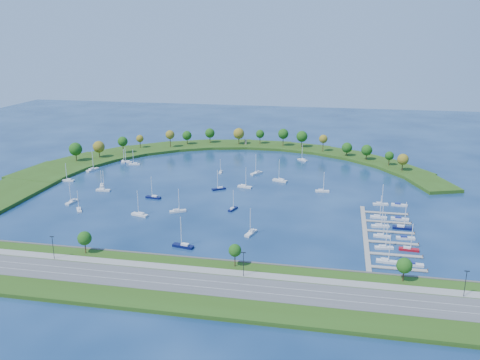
% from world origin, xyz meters
% --- Properties ---
extents(ground, '(700.00, 700.00, 0.00)m').
position_xyz_m(ground, '(0.00, 0.00, 0.00)').
color(ground, '#072044').
rests_on(ground, ground).
extents(south_shoreline, '(420.00, 43.10, 11.60)m').
position_xyz_m(south_shoreline, '(0.03, -122.88, 1.00)').
color(south_shoreline, '#2C4913').
rests_on(south_shoreline, ground).
extents(breakwater, '(286.74, 247.64, 2.00)m').
position_xyz_m(breakwater, '(-46.33, 48.72, 0.99)').
color(breakwater, '#2C4913').
rests_on(breakwater, ground).
extents(breakwater_trees, '(236.35, 90.97, 14.27)m').
position_xyz_m(breakwater_trees, '(-16.42, 86.54, 10.45)').
color(breakwater_trees, '#382314').
rests_on(breakwater_trees, breakwater).
extents(harbor_tower, '(2.60, 2.60, 4.10)m').
position_xyz_m(harbor_tower, '(-11.91, 114.80, 4.10)').
color(harbor_tower, gray).
rests_on(harbor_tower, breakwater).
extents(dock_system, '(24.28, 82.00, 1.60)m').
position_xyz_m(dock_system, '(85.30, -61.00, 0.35)').
color(dock_system, gray).
rests_on(dock_system, ground).
extents(moored_boat_0, '(8.00, 6.92, 12.21)m').
position_xyz_m(moored_boat_0, '(38.15, 76.40, 0.91)').
color(moored_boat_0, silver).
rests_on(moored_boat_0, ground).
extents(moored_boat_1, '(8.35, 6.72, 12.46)m').
position_xyz_m(moored_boat_1, '(-6.17, -4.50, 0.92)').
color(moored_boat_1, '#090E3B').
rests_on(moored_boat_1, ground).
extents(moored_boat_2, '(8.13, 2.44, 11.88)m').
position_xyz_m(moored_boat_2, '(-104.92, -5.84, 0.90)').
color(moored_boat_2, silver).
rests_on(moored_boat_2, ground).
extents(moored_boat_3, '(7.93, 3.67, 11.25)m').
position_xyz_m(moored_boat_3, '(-79.16, 40.91, 0.89)').
color(moored_boat_3, silver).
rests_on(moored_boat_3, ground).
extents(moored_boat_4, '(8.15, 3.36, 11.63)m').
position_xyz_m(moored_boat_4, '(-86.95, 45.36, 0.90)').
color(moored_boat_4, silver).
rests_on(moored_boat_4, ground).
extents(moored_boat_5, '(6.92, 5.04, 10.08)m').
position_xyz_m(moored_boat_5, '(-89.87, 46.31, 0.86)').
color(moored_boat_5, '#090E3B').
rests_on(moored_boat_5, ground).
extents(moored_boat_6, '(4.87, 9.22, 13.06)m').
position_xyz_m(moored_boat_6, '(24.94, -69.25, 0.94)').
color(moored_boat_6, silver).
rests_on(moored_boat_6, ground).
extents(moored_boat_7, '(8.76, 6.42, 12.78)m').
position_xyz_m(moored_boat_7, '(-18.45, -47.05, 0.93)').
color(moored_boat_7, silver).
rests_on(moored_boat_7, ground).
extents(moored_boat_8, '(8.72, 2.89, 12.64)m').
position_xyz_m(moored_boat_8, '(-73.85, -20.44, 0.92)').
color(moored_boat_8, silver).
rests_on(moored_boat_8, ground).
extents(moored_boat_9, '(10.06, 4.60, 14.29)m').
position_xyz_m(moored_boat_9, '(-2.00, -90.02, 0.98)').
color(moored_boat_9, '#090E3B').
rests_on(moored_boat_9, ground).
extents(moored_boat_10, '(10.03, 6.18, 14.29)m').
position_xyz_m(moored_boat_10, '(28.19, 19.73, 0.98)').
color(moored_boat_10, silver).
rests_on(moored_boat_10, ground).
extents(moored_boat_11, '(5.54, 10.11, 14.32)m').
position_xyz_m(moored_boat_11, '(-101.44, 20.77, 0.98)').
color(moored_boat_11, silver).
rests_on(moored_boat_11, ground).
extents(moored_boat_12, '(9.21, 3.63, 13.17)m').
position_xyz_m(moored_boat_12, '(-39.28, -27.64, 0.94)').
color(moored_boat_12, '#090E3B').
rests_on(moored_boat_12, ground).
extents(moored_boat_13, '(9.25, 4.29, 13.12)m').
position_xyz_m(moored_boat_13, '(8.37, 2.65, 0.94)').
color(moored_boat_13, silver).
rests_on(moored_boat_13, ground).
extents(moored_boat_14, '(4.19, 7.69, 10.89)m').
position_xyz_m(moored_boat_14, '(9.54, -38.03, 0.88)').
color(moored_boat_14, '#090E3B').
rests_on(moored_boat_14, ground).
extents(moored_boat_15, '(3.76, 9.17, 13.09)m').
position_xyz_m(moored_boat_15, '(-81.13, -44.03, 0.94)').
color(moored_boat_15, silver).
rests_on(moored_boat_15, ground).
extents(moored_boat_16, '(2.53, 6.71, 9.62)m').
position_xyz_m(moored_boat_16, '(-13.82, 32.51, 0.85)').
color(moored_boat_16, silver).
rests_on(moored_boat_16, ground).
extents(moored_boat_17, '(5.98, 7.58, 11.25)m').
position_xyz_m(moored_boat_17, '(-70.79, -55.41, 0.89)').
color(moored_boat_17, silver).
rests_on(moored_boat_17, ground).
extents(moored_boat_18, '(9.69, 5.15, 13.72)m').
position_xyz_m(moored_boat_18, '(-36.03, -56.21, 0.96)').
color(moored_boat_18, silver).
rests_on(moored_boat_18, ground).
extents(moored_boat_19, '(7.42, 9.21, 13.75)m').
position_xyz_m(moored_boat_19, '(10.61, 34.19, 0.96)').
color(moored_boat_19, silver).
rests_on(moored_boat_19, ground).
extents(moored_boat_20, '(8.45, 3.16, 12.13)m').
position_xyz_m(moored_boat_20, '(55.37, 3.12, 0.91)').
color(moored_boat_20, silver).
rests_on(moored_boat_20, ground).
extents(moored_boat_21, '(4.54, 7.18, 10.26)m').
position_xyz_m(moored_boat_21, '(-79.19, -11.20, 0.86)').
color(moored_boat_21, silver).
rests_on(moored_boat_21, ground).
extents(docked_boat_0, '(8.78, 3.19, 12.63)m').
position_xyz_m(docked_boat_0, '(85.51, -88.50, 0.92)').
color(docked_boat_0, silver).
rests_on(docked_boat_0, ground).
extents(docked_boat_1, '(8.21, 2.43, 1.67)m').
position_xyz_m(docked_boat_1, '(95.98, -89.47, 0.61)').
color(docked_boat_1, silver).
rests_on(docked_boat_1, ground).
extents(docked_boat_2, '(8.37, 3.44, 11.94)m').
position_xyz_m(docked_boat_2, '(85.52, -74.31, 0.90)').
color(docked_boat_2, silver).
rests_on(docked_boat_2, ground).
extents(docked_boat_3, '(8.70, 2.98, 12.58)m').
position_xyz_m(docked_boat_3, '(96.01, -74.18, 0.92)').
color(docked_boat_3, maroon).
rests_on(docked_boat_3, ground).
extents(docked_boat_4, '(8.04, 2.71, 11.63)m').
position_xyz_m(docked_boat_4, '(85.52, -61.08, 0.90)').
color(docked_boat_4, silver).
rests_on(docked_boat_4, ground).
extents(docked_boat_5, '(8.57, 2.94, 1.72)m').
position_xyz_m(docked_boat_5, '(95.98, -61.30, 0.63)').
color(docked_boat_5, silver).
rests_on(docked_boat_5, ground).
extents(docked_boat_6, '(8.81, 3.61, 12.57)m').
position_xyz_m(docked_boat_6, '(85.51, -48.34, 0.92)').
color(docked_boat_6, silver).
rests_on(docked_boat_6, ground).
extents(docked_boat_7, '(9.55, 3.06, 13.88)m').
position_xyz_m(docked_boat_7, '(96.00, -48.62, 0.97)').
color(docked_boat_7, '#090E3B').
rests_on(docked_boat_7, ground).
extents(docked_boat_8, '(8.48, 2.77, 12.31)m').
position_xyz_m(docked_boat_8, '(85.52, -35.75, 0.92)').
color(docked_boat_8, silver).
rests_on(docked_boat_8, ground).
extents(docked_boat_9, '(9.10, 3.54, 1.81)m').
position_xyz_m(docked_boat_9, '(95.97, -36.15, 0.66)').
color(docked_boat_9, silver).
rests_on(docked_boat_9, ground).
extents(docked_boat_10, '(8.48, 3.62, 12.08)m').
position_xyz_m(docked_boat_10, '(87.92, -14.60, 0.91)').
color(docked_boat_10, silver).
rests_on(docked_boat_10, ground).
extents(docked_boat_11, '(8.68, 3.06, 1.74)m').
position_xyz_m(docked_boat_11, '(97.88, -13.95, 0.64)').
color(docked_boat_11, silver).
rests_on(docked_boat_11, ground).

